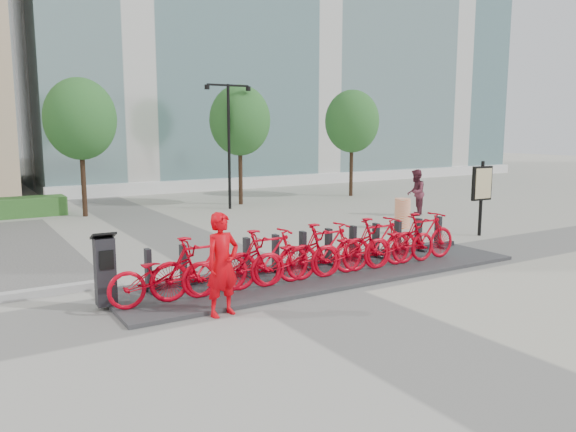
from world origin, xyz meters
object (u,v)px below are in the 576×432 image
pedestrian (416,192)px  map_sign (482,187)px  worker_red (222,264)px  construction_barrel (402,213)px  bike_0 (163,275)px  kiosk (105,270)px

pedestrian → map_sign: bearing=35.7°
worker_red → map_sign: bearing=3.4°
worker_red → pedestrian: size_ratio=1.05×
pedestrian → construction_barrel: pedestrian is taller
pedestrian → construction_barrel: 2.96m
bike_0 → worker_red: size_ratio=1.12×
kiosk → map_sign: size_ratio=0.59×
worker_red → pedestrian: bearing=19.4°
kiosk → pedestrian: 13.81m
construction_barrel → pedestrian: bearing=37.9°
construction_barrel → kiosk: bearing=-161.3°
pedestrian → map_sign: map_sign is taller
bike_0 → construction_barrel: bike_0 is taller
worker_red → bike_0: bearing=116.2°
bike_0 → pedestrian: size_ratio=1.17×
worker_red → map_sign: (9.87, 2.70, 0.60)m
bike_0 → construction_barrel: 10.29m
kiosk → worker_red: (1.67, -1.40, 0.18)m
bike_0 → kiosk: bearing=64.0°
kiosk → map_sign: 11.63m
bike_0 → kiosk: size_ratio=1.51×
map_sign → worker_red: bearing=-161.4°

